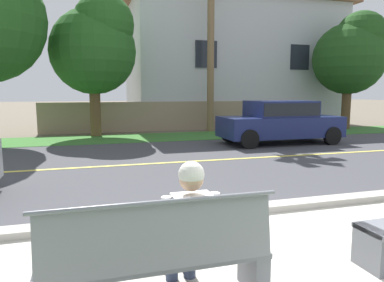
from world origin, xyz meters
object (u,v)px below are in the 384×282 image
bench_left (158,259)px  shade_tree_centre (352,54)px  car_navy_near (280,120)px  seated_person_white (188,223)px  shade_tree_left (96,45)px

bench_left → shade_tree_centre: bearing=45.2°
car_navy_near → seated_person_white: bearing=-124.7°
car_navy_near → shade_tree_left: shade_tree_left is taller
bench_left → shade_tree_centre: 17.57m
bench_left → seated_person_white: size_ratio=1.55×
seated_person_white → shade_tree_centre: bearing=45.5°
bench_left → car_navy_near: bearing=54.5°
car_navy_near → shade_tree_centre: (6.02, 3.65, 2.89)m
seated_person_white → car_navy_near: (5.83, 8.42, 0.18)m
shade_tree_left → seated_person_white: bearing=-88.4°
seated_person_white → shade_tree_left: size_ratio=0.22×
bench_left → seated_person_white: (0.31, 0.17, 0.22)m
seated_person_white → shade_tree_centre: size_ratio=0.22×
bench_left → shade_tree_left: size_ratio=0.33×
bench_left → shade_tree_left: 13.12m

